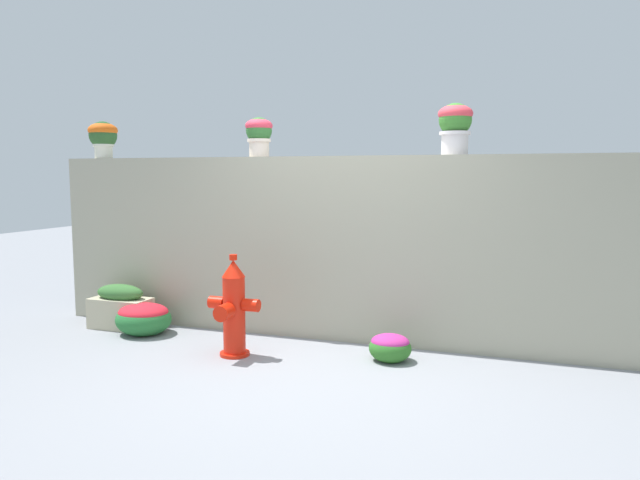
{
  "coord_description": "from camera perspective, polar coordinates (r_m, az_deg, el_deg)",
  "views": [
    {
      "loc": [
        1.65,
        -4.34,
        1.62
      ],
      "look_at": [
        -0.25,
        0.98,
        0.99
      ],
      "focal_mm": 33.44,
      "sensor_mm": 36.0,
      "label": 1
    }
  ],
  "objects": [
    {
      "name": "fire_hydrant",
      "position": [
        5.38,
        -8.29,
        -6.59
      ],
      "size": [
        0.48,
        0.39,
        0.91
      ],
      "color": "red",
      "rests_on": "ground"
    },
    {
      "name": "potted_plant_1",
      "position": [
        6.1,
        -5.86,
        10.16
      ],
      "size": [
        0.28,
        0.28,
        0.4
      ],
      "color": "beige",
      "rests_on": "stone_wall"
    },
    {
      "name": "potted_plant_0",
      "position": [
        7.12,
        -20.05,
        9.35
      ],
      "size": [
        0.32,
        0.32,
        0.41
      ],
      "color": "silver",
      "rests_on": "stone_wall"
    },
    {
      "name": "stone_wall",
      "position": [
        5.81,
        2.95,
        -0.85
      ],
      "size": [
        6.5,
        0.29,
        1.79
      ],
      "primitive_type": "cube",
      "color": "#A29E87",
      "rests_on": "ground"
    },
    {
      "name": "potted_plant_2",
      "position": [
        5.62,
        12.81,
        10.81
      ],
      "size": [
        0.31,
        0.31,
        0.47
      ],
      "color": "silver",
      "rests_on": "stone_wall"
    },
    {
      "name": "flower_bush_left",
      "position": [
        6.36,
        -16.54,
        -7.11
      ],
      "size": [
        0.58,
        0.52,
        0.33
      ],
      "color": "#266B32",
      "rests_on": "ground"
    },
    {
      "name": "planter_box",
      "position": [
        6.65,
        -18.54,
        -6.12
      ],
      "size": [
        0.64,
        0.31,
        0.47
      ],
      "color": "#B8AE8F",
      "rests_on": "ground"
    },
    {
      "name": "flower_bush_right",
      "position": [
        5.29,
        6.73,
        -10.07
      ],
      "size": [
        0.37,
        0.34,
        0.25
      ],
      "color": "#306F26",
      "rests_on": "ground"
    },
    {
      "name": "ground_plane",
      "position": [
        4.92,
        -1.17,
        -12.9
      ],
      "size": [
        24.0,
        24.0,
        0.0
      ],
      "primitive_type": "plane",
      "color": "gray"
    }
  ]
}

